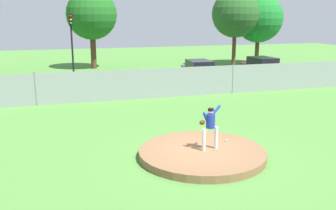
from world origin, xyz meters
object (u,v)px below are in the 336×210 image
(parked_car_burgundy, at_px, (262,68))
(traffic_cone_orange, at_px, (114,86))
(baseball, at_px, (227,140))
(traffic_light_near, at_px, (72,35))
(pitcher_youth, at_px, (210,124))
(parked_car_slate, at_px, (199,72))

(parked_car_burgundy, relative_size, traffic_cone_orange, 7.57)
(parked_car_burgundy, bearing_deg, baseball, -124.49)
(baseball, height_order, traffic_light_near, traffic_light_near)
(pitcher_youth, bearing_deg, parked_car_slate, 70.27)
(pitcher_youth, distance_m, parked_car_burgundy, 18.47)
(pitcher_youth, distance_m, traffic_cone_orange, 13.64)
(traffic_light_near, bearing_deg, pitcher_youth, -78.64)
(baseball, distance_m, parked_car_burgundy, 17.37)
(pitcher_youth, height_order, traffic_cone_orange, pitcher_youth)
(baseball, bearing_deg, pitcher_youth, -146.43)
(parked_car_slate, xyz_separation_m, traffic_cone_orange, (-6.62, -0.98, -0.54))
(baseball, height_order, parked_car_slate, parked_car_slate)
(pitcher_youth, relative_size, traffic_light_near, 0.32)
(pitcher_youth, xyz_separation_m, baseball, (0.99, 0.66, -0.91))
(baseball, bearing_deg, parked_car_slate, 73.08)
(baseball, bearing_deg, parked_car_burgundy, 55.51)
(pitcher_youth, distance_m, traffic_light_near, 19.50)
(traffic_light_near, bearing_deg, traffic_cone_orange, -66.32)
(pitcher_youth, relative_size, traffic_cone_orange, 2.98)
(pitcher_youth, bearing_deg, traffic_cone_orange, 96.00)
(traffic_cone_orange, height_order, traffic_light_near, traffic_light_near)
(baseball, height_order, traffic_cone_orange, traffic_cone_orange)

